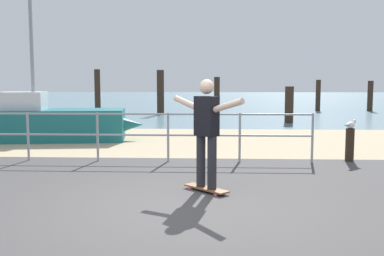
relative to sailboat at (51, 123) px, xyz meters
The scene contains 15 objects.
ground_plane 8.72m from the sailboat, 63.03° to the right, with size 24.00×10.00×0.04m, color #474444.
beach_strip 3.99m from the sailboat, ahead, with size 24.00×6.00×0.04m, color tan.
sea_surface 28.52m from the sailboat, 82.04° to the left, with size 72.00×50.00×0.04m, color slate.
railing_fence 3.82m from the sailboat, 55.86° to the right, with size 9.02×0.05×1.05m.
sailboat is the anchor object (origin of this frame).
skateboard 7.28m from the sailboat, 51.95° to the right, with size 0.71×0.70×0.08m.
skateboarder 7.28m from the sailboat, 51.95° to the right, with size 1.09×1.08×1.65m.
bollard_short 8.02m from the sailboat, 21.58° to the right, with size 0.18×0.18×0.72m, color #332319.
seagull 8.03m from the sailboat, 21.46° to the right, with size 0.34×0.41×0.18m.
groyne_post_0 8.75m from the sailboat, 95.84° to the left, with size 0.28×0.28×2.24m, color #332319.
groyne_post_1 10.23m from the sailboat, 78.98° to the left, with size 0.36×0.36×2.23m, color #332319.
groyne_post_2 13.26m from the sailboat, 68.80° to the left, with size 0.31×0.31×1.91m, color #332319.
groyne_post_3 9.55m from the sailboat, 36.94° to the left, with size 0.35×0.35×1.48m, color #332319.
groyne_post_4 16.81m from the sailboat, 51.47° to the left, with size 0.27×0.27×1.75m, color #332319.
groyne_post_5 18.64m from the sailboat, 44.42° to the left, with size 0.30×0.30×1.70m, color #332319.
Camera 1 is at (0.62, -5.75, 1.72)m, focal length 42.28 mm.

